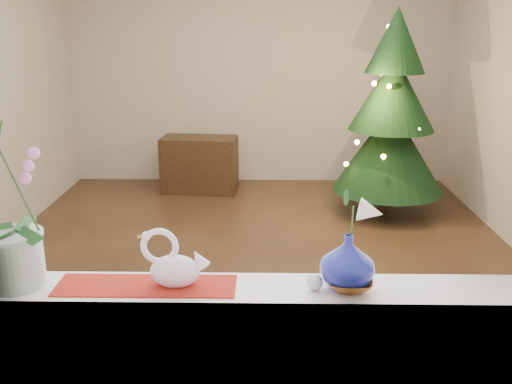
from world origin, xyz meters
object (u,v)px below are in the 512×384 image
side_table (200,164)px  orchid_pot (6,198)px  blue_vase (348,258)px  paperweight (315,282)px  xmas_tree (392,114)px  amber_dish (349,284)px  swan (174,259)px

side_table → orchid_pot: bearing=-87.4°
orchid_pot → blue_vase: 1.31m
paperweight → xmas_tree: size_ratio=0.03×
orchid_pot → blue_vase: bearing=-0.2°
xmas_tree → blue_vase: bearing=-104.3°
orchid_pot → paperweight: 1.21m
blue_vase → amber_dish: size_ratio=1.62×
xmas_tree → side_table: 2.25m
orchid_pot → xmas_tree: 4.29m
paperweight → xmas_tree: xmas_tree is taller
blue_vase → orchid_pot: bearing=179.8°
paperweight → xmas_tree: (1.06, 3.69, 0.07)m
swan → amber_dish: 0.68m
xmas_tree → side_table: bearing=160.7°
orchid_pot → xmas_tree: size_ratio=0.35×
swan → side_table: 4.44m
paperweight → amber_dish: size_ratio=0.41×
xmas_tree → side_table: size_ratio=2.41×
orchid_pot → blue_vase: size_ratio=2.83×
blue_vase → swan: bearing=179.6°
orchid_pot → swan: orchid_pot is taller
xmas_tree → side_table: (-2.02, 0.71, -0.71)m
orchid_pot → swan: 0.67m
orchid_pot → blue_vase: (1.29, -0.00, -0.23)m
paperweight → side_table: bearing=102.3°
orchid_pot → side_table: (0.21, 4.37, -0.96)m
blue_vase → paperweight: blue_vase is taller
paperweight → amber_dish: paperweight is taller
paperweight → side_table: size_ratio=0.08×
swan → xmas_tree: (1.60, 3.66, -0.01)m
blue_vase → amber_dish: bearing=-47.2°
orchid_pot → xmas_tree: xmas_tree is taller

